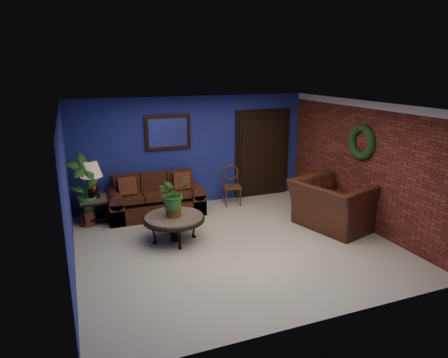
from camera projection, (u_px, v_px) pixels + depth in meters
name	position (u px, v px, depth m)	size (l,w,h in m)	color
floor	(235.00, 244.00, 7.28)	(5.50, 5.50, 0.00)	beige
wall_back	(194.00, 151.00, 9.19)	(5.50, 0.04, 2.50)	navy
wall_left	(67.00, 196.00, 5.99)	(0.04, 5.00, 2.50)	navy
wall_right_brick	(364.00, 165.00, 7.90)	(0.04, 5.00, 2.50)	maroon
ceiling	(236.00, 106.00, 6.61)	(5.50, 5.00, 0.02)	silver
crown_molding	(368.00, 105.00, 7.57)	(0.03, 5.00, 0.14)	white
wall_mirror	(168.00, 133.00, 8.82)	(1.02, 0.06, 0.77)	#402110
closet_door	(262.00, 154.00, 9.82)	(1.44, 0.06, 2.18)	black
wreath	(362.00, 142.00, 7.80)	(0.72, 0.72, 0.16)	black
sofa	(155.00, 201.00, 8.71)	(2.03, 0.87, 0.91)	#4A2115
coffee_table	(174.00, 219.00, 7.32)	(1.14, 1.14, 0.49)	#4C4743
end_table	(94.00, 203.00, 8.22)	(0.59, 0.59, 0.53)	#4C4743
table_lamp	(91.00, 176.00, 8.05)	(0.44, 0.44, 0.72)	#402110
side_chair	(231.00, 182.00, 9.32)	(0.46, 0.46, 0.92)	#593519
armchair	(334.00, 204.00, 7.95)	(1.48, 1.29, 0.96)	#4A2115
coffee_plant	(173.00, 194.00, 7.19)	(0.72, 0.67, 0.77)	brown
floor_plant	(318.00, 192.00, 8.77)	(0.47, 0.41, 0.89)	brown
tall_plant	(85.00, 187.00, 7.97)	(0.73, 0.58, 1.48)	brown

